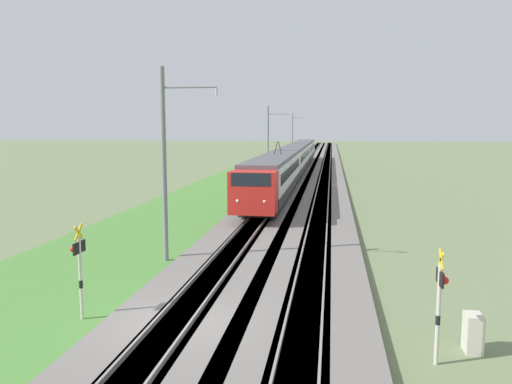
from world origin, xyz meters
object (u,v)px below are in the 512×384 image
catenary_mast_mid (268,142)px  catenary_mast_far (293,136)px  crossing_signal_near (79,264)px  crossing_signal_far (440,296)px  equipment_cabinet (473,333)px  catenary_mast_near (165,164)px  passenger_train (294,159)px

catenary_mast_mid → catenary_mast_far: size_ratio=0.98×
crossing_signal_near → catenary_mast_mid: catenary_mast_mid is taller
crossing_signal_near → crossing_signal_far: size_ratio=1.03×
catenary_mast_far → crossing_signal_far: bearing=-172.9°
equipment_cabinet → catenary_mast_mid: bearing=14.3°
catenary_mast_mid → catenary_mast_far: 36.15m
catenary_mast_far → equipment_cabinet: (-79.65, -11.12, -3.92)m
crossing_signal_near → catenary_mast_far: bearing=-90.3°
crossing_signal_far → catenary_mast_near: catenary_mast_near is taller
catenary_mast_far → crossing_signal_near: bearing=179.7°
passenger_train → catenary_mast_mid: (-3.43, 2.69, 2.10)m
passenger_train → catenary_mast_mid: size_ratio=7.70×
crossing_signal_far → catenary_mast_far: (80.56, 10.01, 2.62)m
passenger_train → catenary_mast_near: (-39.57, 2.69, 2.22)m
crossing_signal_far → equipment_cabinet: (0.92, -1.11, -1.30)m
catenary_mast_near → crossing_signal_far: bearing=-129.5°
passenger_train → crossing_signal_near: passenger_train is taller
crossing_signal_far → catenary_mast_mid: bearing=102.7°
crossing_signal_far → catenary_mast_mid: size_ratio=0.36×
catenary_mast_mid → catenary_mast_near: bearing=180.0°
passenger_train → crossing_signal_far: size_ratio=21.43×
catenary_mast_mid → equipment_cabinet: catenary_mast_mid is taller
catenary_mast_near → catenary_mast_mid: size_ratio=1.03×
crossing_signal_far → catenary_mast_far: bearing=97.1°
passenger_train → equipment_cabinet: (-46.92, -8.43, -1.72)m
catenary_mast_mid → passenger_train: bearing=-38.1°
passenger_train → catenary_mast_far: size_ratio=7.53×
catenary_mast_mid → catenary_mast_far: (36.15, 0.00, 0.09)m
catenary_mast_mid → equipment_cabinet: (-43.50, -11.12, -3.83)m
catenary_mast_near → crossing_signal_near: bearing=176.5°
passenger_train → crossing_signal_far: passenger_train is taller
crossing_signal_near → passenger_train: bearing=-93.8°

